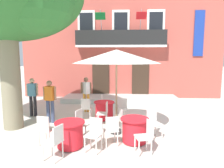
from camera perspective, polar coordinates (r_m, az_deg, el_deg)
name	(u,v)px	position (r m, az deg, el deg)	size (l,w,h in m)	color
ground_plane	(123,122)	(8.00, 3.15, -11.11)	(120.00, 120.00, 0.00)	beige
building_facade	(121,43)	(14.62, 2.66, 12.14)	(13.00, 5.09, 7.50)	#B24C42
entrance_step_platform	(120,99)	(11.88, 2.47, -4.33)	(6.92, 1.90, 0.25)	silver
cafe_table_near_tree	(104,110)	(8.18, -2.32, -7.80)	(0.86, 0.86, 0.76)	red
cafe_chair_near_tree_0	(104,112)	(7.42, -2.35, -8.30)	(0.41, 0.41, 0.91)	silver
cafe_chair_near_tree_1	(122,108)	(8.06, 3.01, -7.03)	(0.46, 0.46, 0.91)	silver
cafe_chair_near_tree_2	(104,103)	(8.88, -2.39, -5.67)	(0.40, 0.40, 0.91)	silver
cafe_chair_near_tree_3	(86,107)	(8.20, -7.64, -6.84)	(0.41, 0.41, 0.91)	silver
cafe_table_middle	(134,130)	(6.06, 6.69, -13.37)	(0.86, 0.86, 0.76)	red
cafe_chair_middle_0	(146,135)	(5.38, 10.02, -14.63)	(0.48, 0.48, 0.91)	silver
cafe_chair_middle_1	(153,122)	(6.47, 12.18, -10.85)	(0.54, 0.54, 0.91)	silver
cafe_chair_middle_2	(123,119)	(6.63, 3.20, -10.23)	(0.52, 0.52, 0.91)	silver
cafe_chair_middle_3	(111,129)	(5.74, -0.23, -13.08)	(0.50, 0.50, 0.91)	silver
cafe_table_front	(70,134)	(5.84, -12.35, -14.31)	(0.86, 0.86, 0.76)	red
cafe_chair_front_0	(94,132)	(5.50, -5.22, -14.05)	(0.51, 0.51, 0.91)	silver
cafe_chair_front_1	(82,121)	(6.42, -8.96, -10.92)	(0.52, 0.52, 0.91)	silver
cafe_chair_front_2	(45,128)	(6.10, -19.16, -12.24)	(0.47, 0.47, 0.91)	silver
cafe_chair_front_3	(55,140)	(5.20, -16.55, -15.64)	(0.51, 0.51, 0.91)	silver
cafe_umbrella	(117,57)	(6.41, 1.35, 8.06)	(2.90, 2.90, 2.85)	#997A56
pedestrian_near_entrance	(86,92)	(9.31, -7.68, -2.48)	(0.53, 0.40, 1.68)	gold
pedestrian_mid_plaza	(50,99)	(8.03, -17.96, -4.25)	(0.53, 0.29, 1.71)	#384260
pedestrian_by_tree	(33,95)	(9.20, -22.51, -2.99)	(0.53, 0.25, 1.71)	#232328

